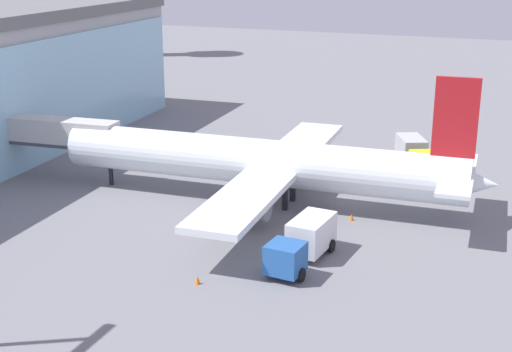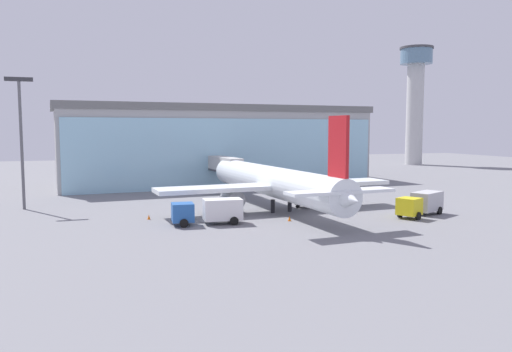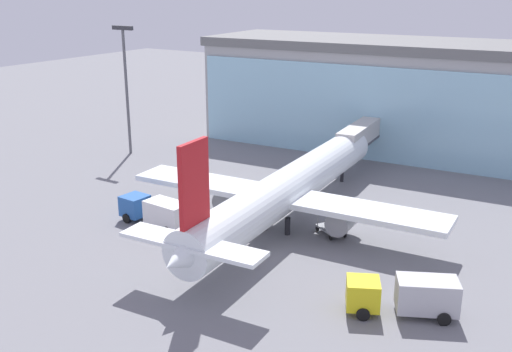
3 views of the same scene
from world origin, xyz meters
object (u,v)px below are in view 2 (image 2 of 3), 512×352
Objects in this scene: control_tower at (415,93)px; airplane at (274,182)px; safety_cone_nose at (289,219)px; jet_bridge at (220,165)px; catering_truck at (210,211)px; safety_cone_wingtip at (149,217)px; apron_light_mast at (21,130)px; fuel_truck at (421,203)px; baggage_cart at (307,204)px.

control_tower is 90.60m from airplane.
control_tower is at bearing 45.57° from safety_cone_nose.
jet_bridge is 1.93× the size of catering_truck.
safety_cone_wingtip is at bearing -142.59° from control_tower.
apron_light_mast reaches higher than safety_cone_nose.
fuel_truck is at bearing -126.11° from control_tower.
control_tower is at bearing 37.41° from safety_cone_wingtip.
airplane is 4.98× the size of catering_truck.
baggage_cart is (33.84, -10.51, -9.33)m from apron_light_mast.
fuel_truck reaches higher than baggage_cart.
jet_bridge is 78.93m from control_tower.
catering_truck reaches higher than baggage_cart.
jet_bridge is 22.08m from baggage_cart.
catering_truck is 13.56× the size of safety_cone_wingtip.
jet_bridge is at bearing 20.45° from apron_light_mast.
jet_bridge is 0.39× the size of airplane.
safety_cone_wingtip is (13.80, -12.24, -9.56)m from apron_light_mast.
safety_cone_nose is (8.63, -1.02, -1.19)m from catering_truck.
airplane is 15.94m from safety_cone_wingtip.
control_tower reaches higher than catering_truck.
control_tower is at bearing -151.61° from fuel_truck.
safety_cone_wingtip is (-14.33, 6.05, 0.00)m from safety_cone_nose.
catering_truck is (-9.84, -6.65, -1.95)m from airplane.
jet_bridge reaches higher than safety_cone_wingtip.
catering_truck is (-8.69, -27.78, -2.72)m from jet_bridge.
apron_light_mast reaches higher than safety_cone_wingtip.
safety_cone_wingtip is at bearing -36.63° from catering_truck.
apron_light_mast is at bearing 105.44° from jet_bridge.
jet_bridge is 4.47× the size of baggage_cart.
airplane is (1.15, -21.13, -0.77)m from jet_bridge.
catering_truck is 8.77m from safety_cone_nose.
fuel_truck is (43.84, -20.19, -8.37)m from apron_light_mast.
safety_cone_nose is at bearing -93.84° from baggage_cart.
safety_cone_nose is (-5.71, -7.78, -0.23)m from baggage_cart.
fuel_truck is at bearing -24.73° from apron_light_mast.
safety_cone_nose is at bearing -22.89° from safety_cone_wingtip.
jet_bridge is 1.91× the size of fuel_truck.
catering_truck is 2.32× the size of baggage_cart.
catering_truck is at bearing -32.34° from fuel_truck.
fuel_truck is at bearing 177.93° from catering_truck.
baggage_cart reaches higher than safety_cone_nose.
baggage_cart is 9.65m from safety_cone_nose.
fuel_truck is at bearing -6.88° from safety_cone_nose.
airplane is 17.48m from fuel_truck.
fuel_truck reaches higher than safety_cone_nose.
control_tower is at bearing 77.09° from baggage_cart.
catering_truck is at bearing 157.61° from jet_bridge.
baggage_cart is (-10.00, 9.67, -0.97)m from fuel_truck.
control_tower is 4.35× the size of catering_truck.
jet_bridge is 30.61m from apron_light_mast.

